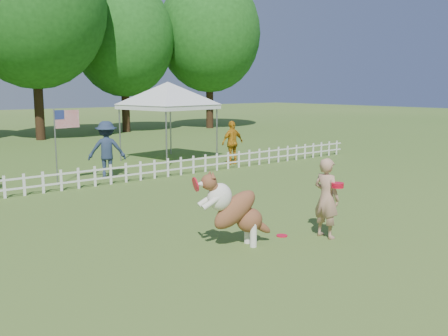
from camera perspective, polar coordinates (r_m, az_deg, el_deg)
name	(u,v)px	position (r m, az deg, el deg)	size (l,w,h in m)	color
ground	(270,243)	(9.41, 5.25, -8.49)	(120.00, 120.00, 0.00)	#2F571B
picket_fence	(103,175)	(15.02, -13.67, -0.83)	(22.00, 0.08, 0.60)	white
handler	(326,198)	(9.71, 11.62, -3.38)	(0.56, 0.37, 1.54)	tan
dog	(236,209)	(8.95, 1.38, -4.76)	(1.34, 0.45, 1.39)	brown
frisbee_on_turf	(282,236)	(9.82, 6.63, -7.68)	(0.22, 0.22, 0.02)	red
canopy_tent_right	(169,122)	(19.56, -6.36, 5.19)	(2.89, 2.89, 2.99)	silver
flag_pole	(56,148)	(15.22, -18.67, 2.21)	(0.86, 0.09, 2.25)	gray
spectator_b	(107,150)	(16.17, -13.26, 2.05)	(1.17, 0.67, 1.81)	#212F48
spectator_c	(232,143)	(18.58, 0.97, 2.92)	(0.95, 0.40, 1.62)	#C58017
tree_center_right	(34,21)	(29.13, -20.90, 15.45)	(7.60, 7.60, 12.60)	#194C15
tree_right	(124,49)	(32.77, -11.38, 13.17)	(6.20, 6.20, 10.40)	#194C15
tree_far_right	(209,45)	(35.20, -1.68, 13.88)	(7.00, 7.00, 11.40)	#194C15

